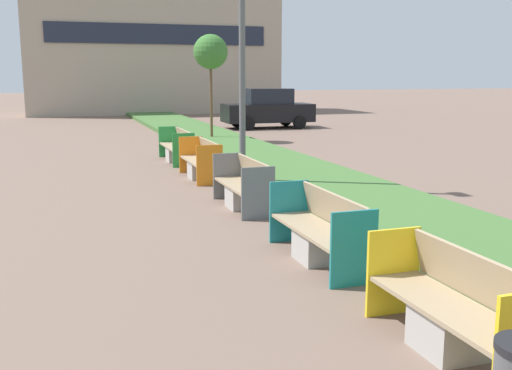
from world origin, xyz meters
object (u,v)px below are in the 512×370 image
(bench_yellow_frame, at_px, (452,315))
(bench_orange_frame, at_px, (201,164))
(bench_grey_frame, at_px, (244,189))
(sapling_tree_far, at_px, (211,52))
(bench_teal_frame, at_px, (320,235))
(bench_green_frame, at_px, (177,149))
(parked_car_distant, at_px, (268,109))
(street_lamp_post, at_px, (242,16))

(bench_yellow_frame, height_order, bench_orange_frame, same)
(bench_grey_frame, height_order, sapling_tree_far, sapling_tree_far)
(bench_teal_frame, xyz_separation_m, bench_green_frame, (0.00, 10.00, 0.00))
(bench_grey_frame, bearing_deg, parked_car_distant, 68.78)
(parked_car_distant, bearing_deg, bench_yellow_frame, -104.22)
(bench_yellow_frame, distance_m, parked_car_distant, 23.31)
(street_lamp_post, bearing_deg, bench_orange_frame, 112.99)
(bench_green_frame, xyz_separation_m, parked_car_distant, (6.23, 9.55, 0.54))
(bench_teal_frame, distance_m, sapling_tree_far, 15.35)
(sapling_tree_far, bearing_deg, bench_orange_frame, -106.18)
(parked_car_distant, bearing_deg, bench_teal_frame, -106.38)
(street_lamp_post, height_order, sapling_tree_far, street_lamp_post)
(bench_teal_frame, relative_size, bench_orange_frame, 1.07)
(bench_yellow_frame, distance_m, bench_green_frame, 12.91)
(bench_yellow_frame, distance_m, bench_teal_frame, 2.91)
(bench_green_frame, relative_size, street_lamp_post, 0.34)
(bench_orange_frame, xyz_separation_m, bench_green_frame, (0.00, 3.04, 0.01))
(bench_teal_frame, relative_size, bench_green_frame, 0.94)
(bench_yellow_frame, xyz_separation_m, bench_teal_frame, (0.00, 2.91, 0.01))
(sapling_tree_far, bearing_deg, street_lamp_post, -100.20)
(bench_orange_frame, relative_size, sapling_tree_far, 0.51)
(bench_grey_frame, relative_size, bench_green_frame, 0.87)
(parked_car_distant, bearing_deg, bench_green_frame, -121.83)
(bench_orange_frame, distance_m, parked_car_distant, 14.06)
(street_lamp_post, xyz_separation_m, parked_car_distant, (5.62, 14.03, -2.84))
(bench_grey_frame, relative_size, bench_orange_frame, 0.99)
(bench_yellow_frame, relative_size, bench_orange_frame, 0.98)
(bench_teal_frame, xyz_separation_m, sapling_tree_far, (2.30, 14.89, 2.95))
(bench_orange_frame, relative_size, bench_green_frame, 0.88)
(bench_yellow_frame, relative_size, bench_green_frame, 0.86)
(bench_teal_frame, height_order, bench_grey_frame, same)
(bench_teal_frame, bearing_deg, bench_grey_frame, 90.03)
(bench_green_frame, height_order, street_lamp_post, street_lamp_post)
(sapling_tree_far, xyz_separation_m, parked_car_distant, (3.94, 4.66, -2.41))
(street_lamp_post, relative_size, sapling_tree_far, 1.70)
(bench_teal_frame, bearing_deg, bench_yellow_frame, -90.05)
(bench_green_frame, bearing_deg, street_lamp_post, -82.25)
(bench_orange_frame, bearing_deg, bench_yellow_frame, -90.00)
(bench_teal_frame, relative_size, street_lamp_post, 0.32)
(bench_teal_frame, xyz_separation_m, street_lamp_post, (0.61, 5.52, 3.39))
(bench_grey_frame, height_order, street_lamp_post, street_lamp_post)
(bench_yellow_frame, height_order, bench_green_frame, same)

